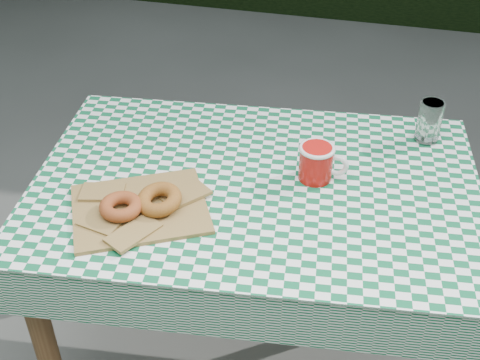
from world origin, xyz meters
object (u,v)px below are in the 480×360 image
(table, at_px, (254,285))
(paper_bag, at_px, (140,208))
(coffee_mug, at_px, (316,163))
(drinking_glass, at_px, (429,121))

(table, relative_size, paper_bag, 3.53)
(coffee_mug, bearing_deg, paper_bag, -149.52)
(paper_bag, distance_m, drinking_glass, 0.85)
(coffee_mug, distance_m, drinking_glass, 0.38)
(drinking_glass, bearing_deg, coffee_mug, -137.29)
(paper_bag, xyz_separation_m, coffee_mug, (0.40, 0.24, 0.04))
(table, height_order, drinking_glass, drinking_glass)
(paper_bag, distance_m, coffee_mug, 0.47)
(drinking_glass, bearing_deg, paper_bag, -143.74)
(coffee_mug, relative_size, drinking_glass, 1.42)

